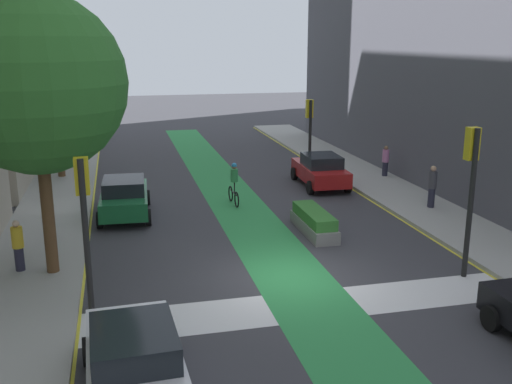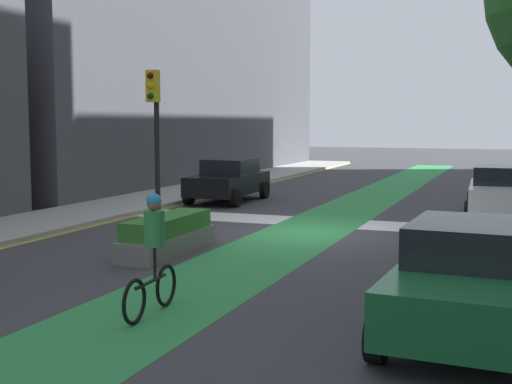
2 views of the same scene
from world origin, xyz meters
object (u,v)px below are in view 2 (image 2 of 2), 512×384
object	(u,v)px
car_white_left_near	(500,191)
median_planter	(168,235)
car_black_right_near	(229,180)
cyclist_in_lane	(153,251)
car_green_left_far	(470,279)
traffic_signal_near_right	(155,115)

from	to	relation	value
car_white_left_near	median_planter	xyz separation A→B (m)	(6.79, 8.94, -0.40)
car_black_right_near	cyclist_in_lane	bearing A→B (deg)	109.08
car_green_left_far	median_planter	bearing A→B (deg)	-29.05
cyclist_in_lane	car_green_left_far	bearing A→B (deg)	-172.58
car_black_right_near	car_green_left_far	world-z (taller)	same
car_white_left_near	traffic_signal_near_right	bearing A→B (deg)	22.55
car_green_left_far	car_white_left_near	bearing A→B (deg)	-90.26
car_white_left_near	car_black_right_near	bearing A→B (deg)	-4.15
car_black_right_near	median_planter	world-z (taller)	car_black_right_near
traffic_signal_near_right	cyclist_in_lane	distance (m)	10.77
car_black_right_near	median_planter	distance (m)	10.01
cyclist_in_lane	median_planter	distance (m)	4.86
car_black_right_near	median_planter	bearing A→B (deg)	105.69
car_green_left_far	car_white_left_near	distance (m)	12.68
car_green_left_far	cyclist_in_lane	bearing A→B (deg)	7.42
car_green_left_far	cyclist_in_lane	xyz separation A→B (m)	(4.60, 0.60, 0.17)
traffic_signal_near_right	car_white_left_near	xyz separation A→B (m)	(-9.84, -4.09, -2.33)
traffic_signal_near_right	car_black_right_near	size ratio (longest dim) A/B	1.06
car_green_left_far	cyclist_in_lane	world-z (taller)	cyclist_in_lane
car_black_right_near	median_planter	size ratio (longest dim) A/B	1.35
car_white_left_near	cyclist_in_lane	world-z (taller)	cyclist_in_lane
car_black_right_near	car_green_left_far	bearing A→B (deg)	125.21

